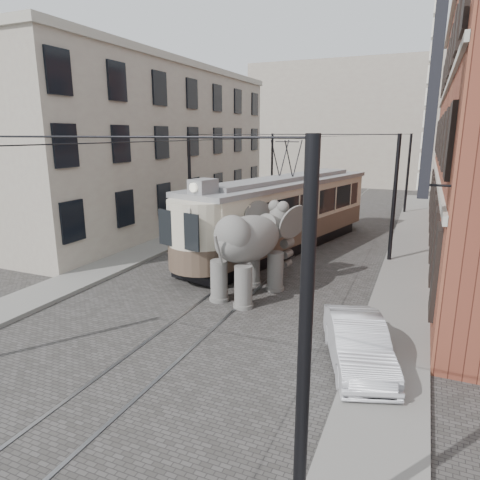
% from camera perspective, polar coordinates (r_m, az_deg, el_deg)
% --- Properties ---
extents(ground, '(120.00, 120.00, 0.00)m').
position_cam_1_polar(ground, '(17.31, -0.05, -6.32)').
color(ground, '#454240').
extents(tram_rails, '(1.54, 80.00, 0.02)m').
position_cam_1_polar(tram_rails, '(17.30, -0.05, -6.28)').
color(tram_rails, slate).
rests_on(tram_rails, ground).
extents(sidewalk_right, '(2.00, 60.00, 0.15)m').
position_cam_1_polar(sidewalk_right, '(16.06, 20.28, -8.60)').
color(sidewalk_right, slate).
rests_on(sidewalk_right, ground).
extents(sidewalk_left, '(2.00, 60.00, 0.15)m').
position_cam_1_polar(sidewalk_left, '(20.60, -16.93, -3.38)').
color(sidewalk_left, slate).
rests_on(sidewalk_left, ground).
extents(stucco_building, '(7.00, 24.00, 10.00)m').
position_cam_1_polar(stucco_building, '(30.41, -11.99, 11.78)').
color(stucco_building, '#A19385').
rests_on(stucco_building, ground).
extents(distant_block, '(28.00, 10.00, 14.00)m').
position_cam_1_polar(distant_block, '(55.30, 17.09, 14.40)').
color(distant_block, '#A19385').
rests_on(distant_block, ground).
extents(catenary, '(11.00, 30.20, 6.00)m').
position_cam_1_polar(catenary, '(21.20, 4.82, 5.77)').
color(catenary, black).
rests_on(catenary, ground).
extents(tram, '(6.34, 14.52, 5.65)m').
position_cam_1_polar(tram, '(22.51, 6.06, 5.77)').
color(tram, beige).
rests_on(tram, ground).
extents(elephant, '(4.21, 6.09, 3.40)m').
position_cam_1_polar(elephant, '(16.04, 1.09, -1.59)').
color(elephant, '#5F5C58').
rests_on(elephant, ground).
extents(parked_car, '(2.56, 4.16, 1.29)m').
position_cam_1_polar(parked_car, '(12.00, 15.35, -13.06)').
color(parked_car, silver).
rests_on(parked_car, ground).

